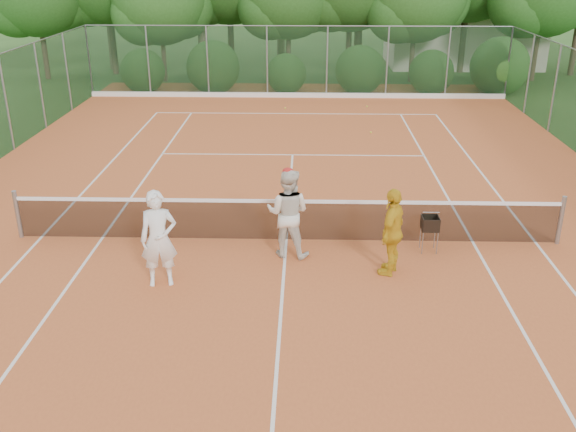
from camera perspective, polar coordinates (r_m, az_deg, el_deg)
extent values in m
plane|color=#284D1B|center=(14.22, -0.16, -2.23)|extent=(120.00, 120.00, 0.00)
cube|color=#C6602D|center=(14.21, -0.16, -2.20)|extent=(18.00, 36.00, 0.02)
cube|color=beige|center=(38.15, 15.17, 15.11)|extent=(8.00, 5.00, 3.00)
cylinder|color=gray|center=(15.35, -22.89, 0.14)|extent=(0.10, 0.10, 1.10)
cylinder|color=gray|center=(15.04, 23.08, -0.35)|extent=(0.10, 0.10, 1.10)
cube|color=black|center=(14.02, -0.16, -0.45)|extent=(11.87, 0.03, 0.86)
cube|color=white|center=(13.85, -0.16, 1.32)|extent=(11.87, 0.04, 0.07)
imported|color=white|center=(12.25, -11.42, -2.01)|extent=(0.77, 0.58, 1.89)
imported|color=silver|center=(13.18, -0.01, 0.27)|extent=(1.06, 0.91, 1.89)
ellipsoid|color=red|center=(12.86, -0.01, 4.01)|extent=(0.22, 0.22, 0.14)
imported|color=gold|center=(12.62, 9.27, -1.38)|extent=(0.83, 1.13, 1.77)
cylinder|color=gray|center=(13.77, 11.87, -2.38)|extent=(0.02, 0.02, 0.50)
cylinder|color=gray|center=(14.10, 12.90, -1.86)|extent=(0.02, 0.02, 0.50)
cube|color=black|center=(13.78, 12.52, -0.63)|extent=(0.34, 0.34, 0.29)
sphere|color=yellow|center=(26.26, -0.24, 9.57)|extent=(0.07, 0.07, 0.07)
sphere|color=#BED531|center=(26.74, 7.03, 9.64)|extent=(0.07, 0.07, 0.07)
sphere|color=#D4E334|center=(22.83, 7.38, 7.38)|extent=(0.07, 0.07, 0.07)
cube|color=white|center=(25.49, 0.68, 9.10)|extent=(11.03, 0.06, 0.01)
cube|color=white|center=(15.38, -21.06, -1.76)|extent=(0.06, 23.77, 0.01)
cube|color=white|center=(15.08, 21.17, -2.25)|extent=(0.06, 23.77, 0.01)
cube|color=white|center=(14.90, -16.17, -1.88)|extent=(0.06, 23.77, 0.01)
cube|color=white|center=(14.68, 16.11, -2.26)|extent=(0.06, 23.77, 0.01)
cube|color=white|center=(20.20, 0.41, 5.47)|extent=(8.23, 0.06, 0.01)
cube|color=white|center=(14.21, -0.16, -2.15)|extent=(0.06, 12.80, 0.01)
cube|color=#19381E|center=(28.25, 0.81, 13.52)|extent=(18.00, 0.02, 3.00)
cylinder|color=gray|center=(29.78, -17.26, 13.01)|extent=(0.07, 0.07, 3.00)
cylinder|color=gray|center=(29.53, 19.01, 12.73)|extent=(0.07, 0.07, 3.00)
cylinder|color=gray|center=(29.78, -17.26, 13.01)|extent=(0.07, 0.07, 3.00)
cylinder|color=gray|center=(29.53, 19.01, 12.73)|extent=(0.07, 0.07, 3.00)
cylinder|color=brown|center=(34.65, -20.94, 14.38)|extent=(0.26, 0.26, 3.75)
cylinder|color=brown|center=(35.04, -15.39, 15.65)|extent=(0.30, 0.30, 4.40)
cylinder|color=brown|center=(32.44, -11.03, 14.45)|extent=(0.22, 0.22, 3.20)
cylinder|color=brown|center=(34.32, -5.12, 16.28)|extent=(0.31, 0.31, 4.50)
cylinder|color=brown|center=(32.68, 0.03, 15.17)|extent=(0.24, 0.24, 3.50)
cylinder|color=brown|center=(33.20, 5.44, 15.71)|extent=(0.28, 0.28, 4.10)
cylinder|color=brown|center=(32.39, 11.02, 14.61)|extent=(0.23, 0.23, 3.40)
cylinder|color=brown|center=(35.53, 15.39, 15.93)|extent=(0.32, 0.32, 4.65)
cylinder|color=brown|center=(34.20, 21.23, 14.29)|extent=(0.26, 0.26, 3.80)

